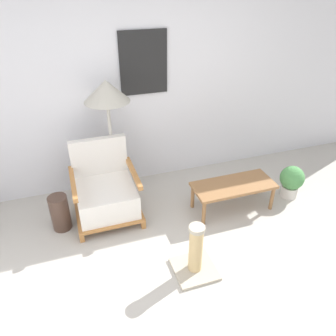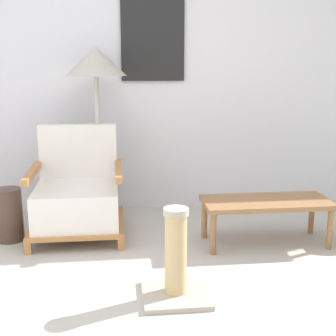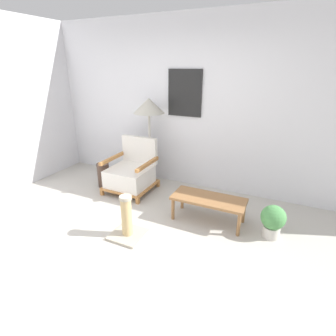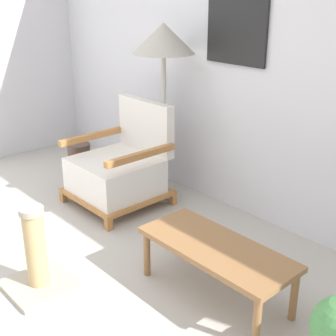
% 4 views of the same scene
% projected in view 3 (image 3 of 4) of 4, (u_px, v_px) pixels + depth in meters
% --- Properties ---
extents(ground_plane, '(14.00, 14.00, 0.00)m').
position_uv_depth(ground_plane, '(123.00, 255.00, 2.91)').
color(ground_plane, '#B7B2A8').
extents(wall_back, '(8.00, 0.09, 2.70)m').
position_uv_depth(wall_back, '(193.00, 106.00, 4.18)').
color(wall_back, silver).
rests_on(wall_back, ground_plane).
extents(armchair, '(0.72, 0.72, 0.85)m').
position_uv_depth(armchair, '(131.00, 173.00, 4.31)').
color(armchair, '#B2753D').
rests_on(armchair, ground_plane).
extents(floor_lamp, '(0.50, 0.50, 1.48)m').
position_uv_depth(floor_lamp, '(149.00, 109.00, 4.17)').
color(floor_lamp, '#B7B2A8').
rests_on(floor_lamp, ground_plane).
extents(coffee_table, '(0.96, 0.41, 0.34)m').
position_uv_depth(coffee_table, '(209.00, 201.00, 3.44)').
color(coffee_table, olive).
rests_on(coffee_table, ground_plane).
extents(vase, '(0.21, 0.21, 0.41)m').
position_uv_depth(vase, '(104.00, 175.00, 4.49)').
color(vase, '#473328').
rests_on(vase, ground_plane).
extents(potted_plant, '(0.29, 0.29, 0.42)m').
position_uv_depth(potted_plant, '(273.00, 220.00, 3.13)').
color(potted_plant, beige).
rests_on(potted_plant, ground_plane).
extents(scratching_post, '(0.39, 0.39, 0.55)m').
position_uv_depth(scratching_post, '(127.00, 222.00, 3.16)').
color(scratching_post, '#B2A893').
rests_on(scratching_post, ground_plane).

